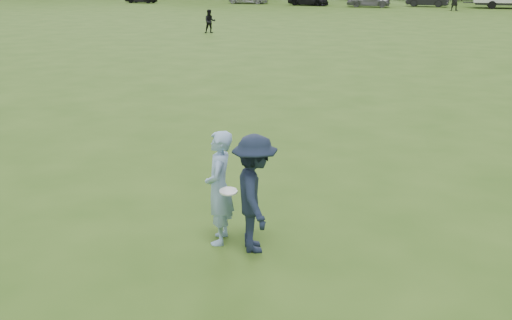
% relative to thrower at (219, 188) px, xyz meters
% --- Properties ---
extents(ground, '(200.00, 200.00, 0.00)m').
position_rel_thrower_xyz_m(ground, '(1.11, -0.60, -0.91)').
color(ground, '#325317').
rests_on(ground, ground).
extents(thrower, '(0.57, 0.74, 1.82)m').
position_rel_thrower_xyz_m(thrower, '(0.00, 0.00, 0.00)').
color(thrower, '#91B4E1').
rests_on(thrower, ground).
extents(defender, '(1.11, 1.36, 1.84)m').
position_rel_thrower_xyz_m(defender, '(0.61, -0.10, 0.01)').
color(defender, '#172134').
rests_on(defender, ground).
extents(player_far_a, '(0.91, 0.84, 1.51)m').
position_rel_thrower_xyz_m(player_far_a, '(-11.56, 29.03, -0.15)').
color(player_far_a, black).
rests_on(player_far_a, ground).
extents(player_far_d, '(1.92, 1.00, 1.97)m').
position_rel_thrower_xyz_m(player_far_d, '(3.81, 55.37, 0.08)').
color(player_far_d, '#272727').
rests_on(player_far_d, ground).
extents(car_e, '(4.63, 2.03, 1.55)m').
position_rel_thrower_xyz_m(car_e, '(-4.91, 58.35, -0.14)').
color(car_e, slate).
rests_on(car_e, ground).
extents(car_f, '(4.52, 1.98, 1.44)m').
position_rel_thrower_xyz_m(car_f, '(1.05, 60.88, -0.19)').
color(car_f, black).
rests_on(car_f, ground).
extents(disc_in_play, '(0.32, 0.32, 0.07)m').
position_rel_thrower_xyz_m(disc_in_play, '(0.25, -0.26, 0.06)').
color(disc_in_play, white).
rests_on(disc_in_play, ground).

